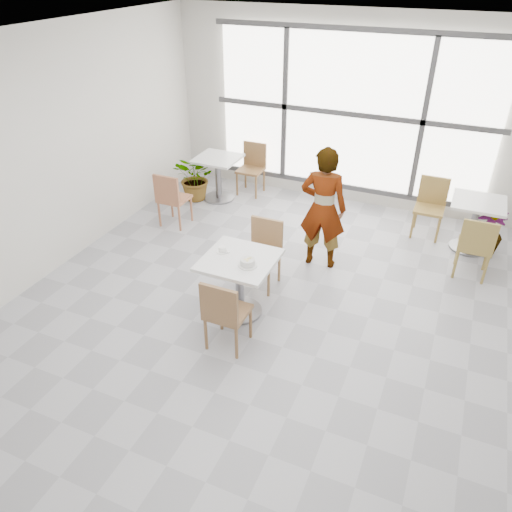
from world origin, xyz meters
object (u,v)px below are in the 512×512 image
at_px(person, 323,209).
at_px(bg_chair_left_far, 252,165).
at_px(bg_chair_right_near, 476,244).
at_px(chair_near, 224,311).
at_px(coffee_cup, 222,250).
at_px(bg_table_left, 218,172).
at_px(plant_left, 196,178).
at_px(bg_table_right, 475,218).
at_px(bg_chair_left_near, 171,197).
at_px(oatmeal_bowl, 248,262).
at_px(main_table, 240,275).
at_px(chair_far, 264,248).
at_px(plant_right, 489,231).
at_px(bg_chair_right_far, 431,203).

xyz_separation_m(person, bg_chair_left_far, (-1.80, 1.81, -0.33)).
distance_m(bg_chair_left_far, bg_chair_right_near, 3.95).
bearing_deg(chair_near, coffee_cup, -62.41).
bearing_deg(bg_table_left, plant_left, -152.60).
height_order(bg_table_left, bg_table_right, same).
height_order(person, bg_chair_left_near, person).
bearing_deg(bg_chair_left_far, oatmeal_bowl, -66.95).
distance_m(main_table, bg_chair_right_near, 3.08).
bearing_deg(oatmeal_bowl, bg_chair_left_near, 140.95).
relative_size(chair_far, bg_table_right, 1.16).
xyz_separation_m(main_table, bg_chair_left_near, (-1.88, 1.55, -0.02)).
distance_m(chair_near, coffee_cup, 0.82).
bearing_deg(bg_table_left, bg_table_right, -0.85).
distance_m(bg_table_left, bg_chair_right_near, 4.21).
distance_m(main_table, bg_table_right, 3.58).
bearing_deg(chair_far, plant_right, 36.63).
bearing_deg(plant_right, bg_table_right, 173.13).
height_order(person, bg_table_left, person).
xyz_separation_m(chair_far, bg_chair_left_near, (-1.88, 0.85, 0.00)).
bearing_deg(plant_right, chair_far, -143.37).
bearing_deg(coffee_cup, bg_chair_left_near, 137.61).
bearing_deg(chair_near, person, -101.47).
relative_size(person, bg_table_left, 2.22).
distance_m(bg_table_left, bg_chair_left_far, 0.66).
distance_m(main_table, plant_right, 3.71).
xyz_separation_m(bg_table_right, bg_chair_right_far, (-0.63, 0.24, 0.01)).
bearing_deg(oatmeal_bowl, plant_left, 129.21).
height_order(chair_near, plant_right, chair_near).
relative_size(bg_table_right, plant_right, 1.10).
xyz_separation_m(plant_left, plant_right, (4.62, 0.09, -0.05)).
xyz_separation_m(bg_table_left, bg_table_right, (4.08, -0.06, 0.00)).
bearing_deg(bg_table_right, bg_chair_right_near, -86.75).
distance_m(coffee_cup, bg_table_left, 3.04).
distance_m(oatmeal_bowl, bg_table_right, 3.57).
xyz_separation_m(coffee_cup, bg_chair_right_near, (2.68, 1.82, -0.28)).
distance_m(person, bg_table_left, 2.59).
xyz_separation_m(chair_near, oatmeal_bowl, (0.03, 0.54, 0.29)).
bearing_deg(bg_chair_right_near, chair_far, 25.79).
relative_size(bg_chair_right_far, plant_right, 1.27).
height_order(bg_table_right, plant_left, plant_left).
bearing_deg(chair_near, bg_table_left, -61.78).
xyz_separation_m(bg_table_right, plant_right, (0.21, -0.03, -0.14)).
relative_size(coffee_cup, bg_table_left, 0.21).
bearing_deg(bg_chair_left_far, bg_table_right, -8.92).
bearing_deg(bg_chair_right_far, chair_near, -115.06).
bearing_deg(oatmeal_bowl, bg_table_left, 122.97).
distance_m(main_table, bg_table_left, 3.19).
bearing_deg(coffee_cup, bg_table_left, 118.38).
distance_m(bg_chair_right_far, plant_right, 0.90).
height_order(bg_table_right, bg_chair_right_far, bg_chair_right_far).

